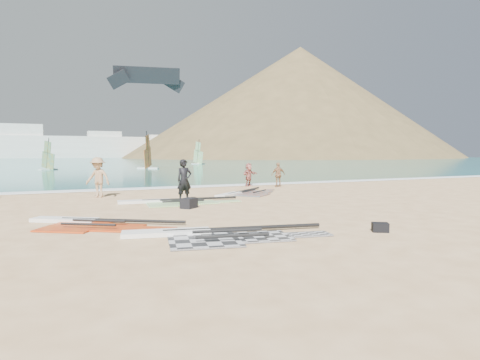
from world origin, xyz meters
name	(u,v)px	position (x,y,z in m)	size (l,w,h in m)	color
ground	(248,219)	(0.00, 0.00, 0.00)	(300.00, 300.00, 0.00)	#DBB480
sea	(79,159)	(0.00, 132.00, 0.00)	(300.00, 240.00, 0.06)	#0D5661
surf_line	(162,188)	(0.00, 12.30, 0.00)	(300.00, 1.20, 0.04)	white
far_town	(29,146)	(-15.72, 150.00, 4.49)	(160.00, 8.00, 12.00)	white
headland_main	(299,157)	(85.00, 130.00, 0.00)	(143.00, 143.00, 45.00)	brown
headland_minor	(351,157)	(120.00, 140.00, 0.00)	(70.00, 70.00, 28.00)	brown
rig_grey	(210,235)	(-2.09, -2.09, 0.05)	(5.49, 2.68, 0.20)	#242527
rig_green	(170,202)	(-1.31, 5.13, 0.05)	(5.32, 2.30, 0.20)	#61B926
rig_orange	(245,193)	(3.15, 7.08, 0.05)	(4.54, 3.85, 0.19)	#FF4919
rig_red	(87,224)	(-4.93, 1.00, 0.05)	(4.38, 3.77, 0.20)	red
gear_bag_near	(189,203)	(-1.02, 3.31, 0.20)	(0.63, 0.46, 0.40)	black
gear_bag_far	(380,227)	(2.44, -3.41, 0.13)	(0.43, 0.30, 0.26)	black
person_wetsuit	(184,181)	(-0.59, 5.40, 0.95)	(0.69, 0.45, 1.90)	black
beachgoer_mid	(98,177)	(-3.96, 8.72, 0.98)	(1.27, 0.73, 1.96)	tan
beachgoer_back	(278,175)	(6.97, 10.27, 0.78)	(0.91, 0.38, 1.55)	#9F714B
beachgoer_right	(249,175)	(5.48, 11.50, 0.75)	(1.40, 0.45, 1.51)	#B9695D
windsurfer_left	(48,160)	(-7.01, 42.61, 1.19)	(2.15, 2.22, 3.99)	white
windsurfer_centre	(148,158)	(4.87, 41.12, 1.41)	(2.80, 3.00, 5.00)	white
windsurfer_right	(198,157)	(17.14, 57.42, 1.32)	(2.59, 2.93, 4.55)	white
kitesurf_kite	(147,77)	(3.52, 34.01, 10.60)	(8.52, 2.47, 2.69)	black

